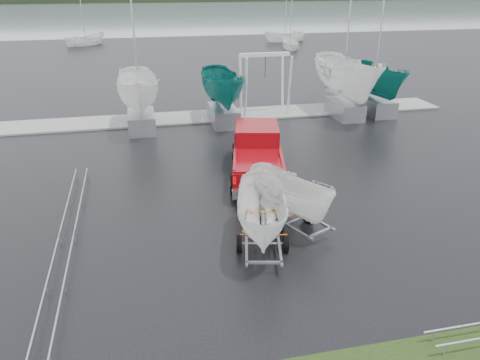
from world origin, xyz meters
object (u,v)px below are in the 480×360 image
Objects in this scene: trailer_parked at (292,163)px; boat_hoist at (265,75)px; pickup_truck at (257,151)px; trailer_hitched at (264,175)px.

boat_hoist is at bearing 54.07° from trailer_parked.
pickup_truck is 1.66× the size of boat_hoist.
trailer_parked is at bearing -101.93° from boat_hoist.
trailer_hitched is 1.07× the size of trailer_parked.
pickup_truck is 1.45× the size of trailer_parked.
pickup_truck is 6.99m from trailer_hitched.
boat_hoist is (3.17, 10.23, 1.54)m from pickup_truck.
pickup_truck is at bearing 90.00° from trailer_hitched.
trailer_hitched is 17.50m from boat_hoist.
trailer_hitched is at bearing -161.63° from trailer_parked.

